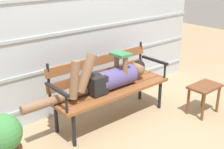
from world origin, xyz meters
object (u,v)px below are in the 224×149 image
park_bench (108,83)px  potted_plant (4,145)px  footstool (204,91)px  reclining_person (107,78)px

park_bench → potted_plant: size_ratio=2.47×
potted_plant → park_bench: bearing=10.3°
park_bench → footstool: 1.26m
reclining_person → potted_plant: size_ratio=2.64×
reclining_person → footstool: (1.10, -0.65, -0.27)m
reclining_person → potted_plant: (-1.36, -0.19, -0.24)m
park_bench → footstool: bearing=-35.2°
park_bench → potted_plant: 1.47m
reclining_person → footstool: 1.31m
reclining_person → footstool: size_ratio=3.90×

